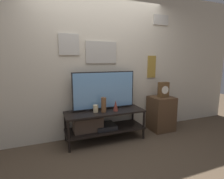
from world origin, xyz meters
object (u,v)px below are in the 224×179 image
at_px(television, 104,90).
at_px(vase_tall_ceramic, 104,105).
at_px(vase_slim_bronze, 116,106).
at_px(candle_jar, 96,109).
at_px(mantel_clock, 163,90).

distance_m(television, vase_tall_ceramic, 0.28).
xyz_separation_m(television, vase_slim_bronze, (0.15, -0.17, -0.25)).
bearing_deg(vase_slim_bronze, candle_jar, 171.17).
distance_m(vase_slim_bronze, mantel_clock, 1.09).
bearing_deg(vase_tall_ceramic, candle_jar, 163.70).
bearing_deg(mantel_clock, vase_slim_bronze, -175.74).
xyz_separation_m(television, candle_jar, (-0.20, -0.11, -0.29)).
relative_size(vase_tall_ceramic, mantel_clock, 0.85).
bearing_deg(vase_slim_bronze, vase_tall_ceramic, 175.93).
distance_m(vase_tall_ceramic, candle_jar, 0.15).
height_order(candle_jar, mantel_clock, mantel_clock).
relative_size(television, mantel_clock, 3.82).
distance_m(television, mantel_clock, 1.22).
xyz_separation_m(vase_slim_bronze, candle_jar, (-0.35, 0.05, -0.03)).
relative_size(vase_slim_bronze, candle_jar, 1.53).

